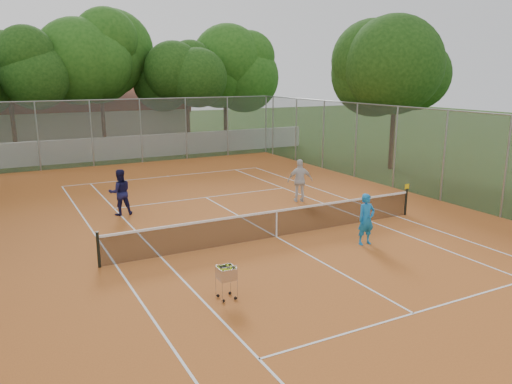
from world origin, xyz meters
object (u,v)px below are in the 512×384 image
ball_hopper (226,282)px  player_far_right (300,181)px  clubhouse (77,116)px  player_near (366,219)px  tennis_net (276,223)px  player_far_left (120,192)px

ball_hopper → player_far_right: bearing=27.3°
clubhouse → player_far_right: clubhouse is taller
player_near → ball_hopper: bearing=-161.2°
tennis_net → player_far_left: 6.72m
player_far_right → ball_hopper: 10.16m
tennis_net → player_far_left: player_far_left is taller
tennis_net → clubhouse: (-2.00, 29.00, 1.69)m
clubhouse → tennis_net: bearing=-86.1°
clubhouse → ball_hopper: 32.71m
player_near → player_far_right: bearing=81.7°
clubhouse → player_near: 31.32m
player_far_left → player_near: bearing=132.9°
tennis_net → ball_hopper: tennis_net is taller
player_near → player_far_left: player_far_left is taller
player_far_left → ball_hopper: 8.99m
clubhouse → player_near: size_ratio=9.65×
tennis_net → ball_hopper: bearing=-134.3°
player_near → player_far_left: (-6.28, 7.33, 0.07)m
clubhouse → ball_hopper: (-1.54, -32.63, -1.72)m
clubhouse → player_near: (4.22, -31.00, -1.33)m
tennis_net → ball_hopper: size_ratio=12.89×
player_far_left → player_far_right: 7.61m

